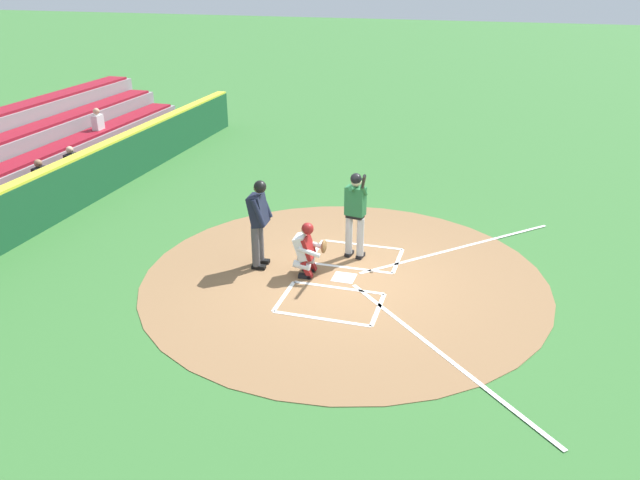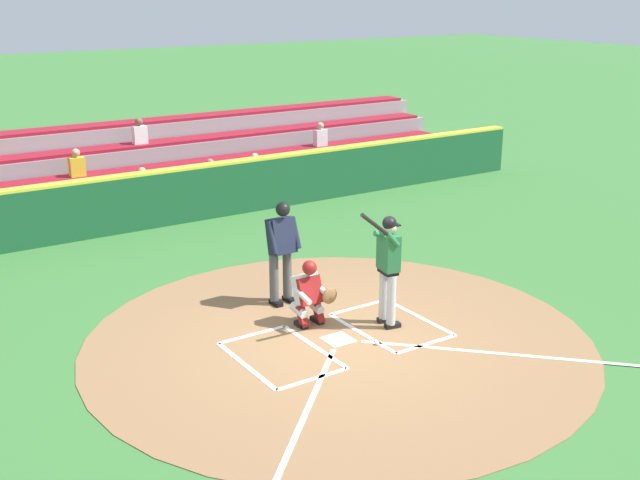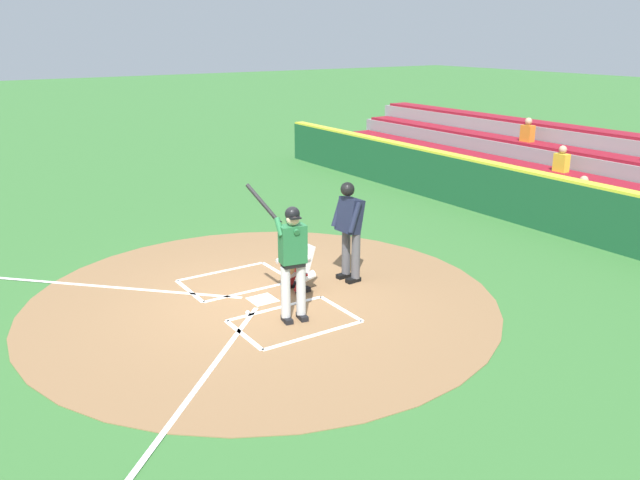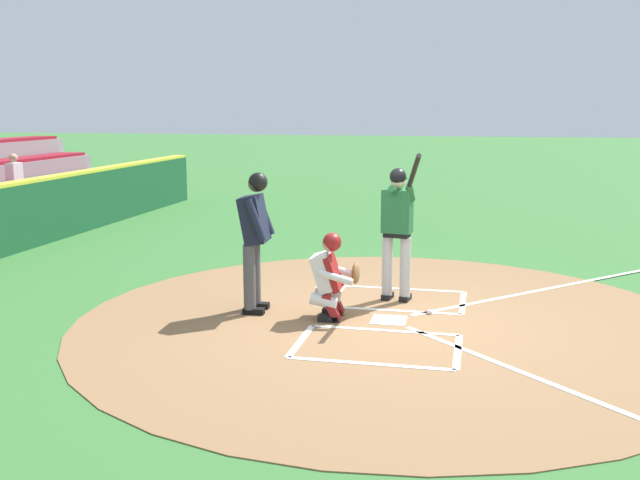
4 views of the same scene
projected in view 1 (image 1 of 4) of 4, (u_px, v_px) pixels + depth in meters
ground_plane at (344, 278)px, 12.61m from camera, size 120.00×120.00×0.00m
dirt_circle at (344, 278)px, 12.61m from camera, size 8.00×8.00×0.01m
home_plate_and_chalk at (388, 283)px, 12.38m from camera, size 7.93×4.91×0.01m
batter at (356, 210)px, 13.03m from camera, size 1.02×0.60×2.13m
catcher at (307, 248)px, 12.52m from camera, size 0.60×0.60×1.13m
plate_umpire at (259, 218)px, 12.67m from camera, size 0.60×0.43×1.86m
baseball at (372, 271)px, 12.82m from camera, size 0.07×0.07×0.07m
backstop_wall at (21, 210)px, 14.26m from camera, size 22.00×0.36×1.31m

